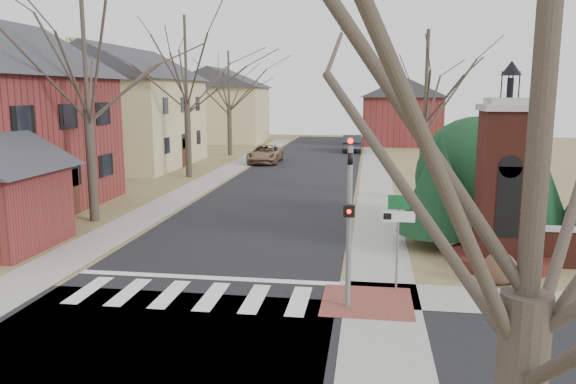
% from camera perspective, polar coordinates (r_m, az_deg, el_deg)
% --- Properties ---
extents(ground, '(120.00, 120.00, 0.00)m').
position_cam_1_polar(ground, '(15.20, -10.79, -11.36)').
color(ground, olive).
rests_on(ground, ground).
extents(main_street, '(8.00, 70.00, 0.01)m').
position_cam_1_polar(main_street, '(36.08, 0.62, 1.32)').
color(main_street, black).
rests_on(main_street, ground).
extents(cross_street, '(120.00, 8.00, 0.01)m').
position_cam_1_polar(cross_street, '(12.65, -15.38, -16.12)').
color(cross_street, black).
rests_on(cross_street, ground).
extents(crosswalk_zone, '(8.00, 2.20, 0.02)m').
position_cam_1_polar(crosswalk_zone, '(15.91, -9.84, -10.31)').
color(crosswalk_zone, silver).
rests_on(crosswalk_zone, ground).
extents(stop_bar, '(8.00, 0.35, 0.02)m').
position_cam_1_polar(stop_bar, '(17.25, -8.28, -8.62)').
color(stop_bar, silver).
rests_on(stop_bar, ground).
extents(sidewalk_right_main, '(2.00, 60.00, 0.02)m').
position_cam_1_polar(sidewalk_right_main, '(35.77, 8.91, 1.13)').
color(sidewalk_right_main, gray).
rests_on(sidewalk_right_main, ground).
extents(sidewalk_left, '(2.00, 60.00, 0.02)m').
position_cam_1_polar(sidewalk_left, '(37.13, -7.36, 1.50)').
color(sidewalk_left, gray).
rests_on(sidewalk_left, ground).
extents(curb_apron, '(2.40, 2.40, 0.02)m').
position_cam_1_polar(curb_apron, '(15.36, 8.02, -11.00)').
color(curb_apron, brown).
rests_on(curb_apron, ground).
extents(traffic_signal_pole, '(0.28, 0.41, 4.50)m').
position_cam_1_polar(traffic_signal_pole, '(14.23, 6.25, -1.85)').
color(traffic_signal_pole, slate).
rests_on(traffic_signal_pole, ground).
extents(sign_post, '(0.90, 0.07, 2.75)m').
position_cam_1_polar(sign_post, '(15.76, 11.11, -3.18)').
color(sign_post, slate).
rests_on(sign_post, ground).
extents(brick_gate_monument, '(3.20, 3.20, 6.47)m').
position_cam_1_polar(brick_gate_monument, '(19.11, 20.97, -0.67)').
color(brick_gate_monument, '#502017').
rests_on(brick_gate_monument, ground).
extents(house_stucco_left, '(9.80, 12.80, 9.28)m').
position_cam_1_polar(house_stucco_left, '(44.29, -16.24, 8.52)').
color(house_stucco_left, '#CBBA87').
rests_on(house_stucco_left, ground).
extents(house_distant_left, '(10.80, 8.80, 8.53)m').
position_cam_1_polar(house_distant_left, '(63.60, -7.07, 8.90)').
color(house_distant_left, '#CBBA87').
rests_on(house_distant_left, ground).
extents(house_distant_right, '(8.80, 8.80, 7.30)m').
position_cam_1_polar(house_distant_right, '(61.45, 11.43, 8.17)').
color(house_distant_right, maroon).
rests_on(house_distant_right, ground).
extents(evergreen_near, '(2.80, 2.80, 4.10)m').
position_cam_1_polar(evergreen_near, '(20.74, 14.94, 0.83)').
color(evergreen_near, '#473D33').
rests_on(evergreen_near, ground).
extents(evergreen_mid, '(3.40, 3.40, 4.70)m').
position_cam_1_polar(evergreen_mid, '(22.48, 23.02, 1.84)').
color(evergreen_mid, '#473D33').
rests_on(evergreen_mid, ground).
extents(evergreen_mass, '(4.80, 4.80, 4.80)m').
position_cam_1_polar(evergreen_mass, '(23.44, 18.65, 1.93)').
color(evergreen_mass, black).
rests_on(evergreen_mass, ground).
extents(bare_tree_0, '(8.05, 8.05, 11.15)m').
position_cam_1_polar(bare_tree_0, '(25.34, -20.05, 14.45)').
color(bare_tree_0, '#473D33').
rests_on(bare_tree_0, ground).
extents(bare_tree_1, '(8.40, 8.40, 11.64)m').
position_cam_1_polar(bare_tree_1, '(37.33, -10.39, 13.81)').
color(bare_tree_1, '#473D33').
rests_on(bare_tree_1, ground).
extents(bare_tree_2, '(7.35, 7.35, 10.19)m').
position_cam_1_polar(bare_tree_2, '(49.89, -6.05, 11.79)').
color(bare_tree_2, '#473D33').
rests_on(bare_tree_2, ground).
extents(bare_tree_3, '(7.00, 7.00, 9.70)m').
position_cam_1_polar(bare_tree_3, '(29.49, 13.94, 12.10)').
color(bare_tree_3, '#473D33').
rests_on(bare_tree_3, ground).
extents(pickup_truck, '(2.40, 5.07, 1.40)m').
position_cam_1_polar(pickup_truck, '(44.44, -2.33, 3.88)').
color(pickup_truck, '#816046').
rests_on(pickup_truck, ground).
extents(distant_car, '(1.82, 4.86, 1.59)m').
position_cam_1_polar(distant_car, '(53.32, 6.54, 4.96)').
color(distant_car, '#303237').
rests_on(distant_car, ground).
extents(dry_shrub_left, '(0.96, 0.96, 0.96)m').
position_cam_1_polar(dry_shrub_left, '(17.52, 20.73, -7.27)').
color(dry_shrub_left, '#523625').
rests_on(dry_shrub_left, ground).
extents(dry_shrub_right, '(0.69, 0.69, 0.69)m').
position_cam_1_polar(dry_shrub_right, '(17.73, 22.93, -7.69)').
color(dry_shrub_right, brown).
rests_on(dry_shrub_right, ground).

